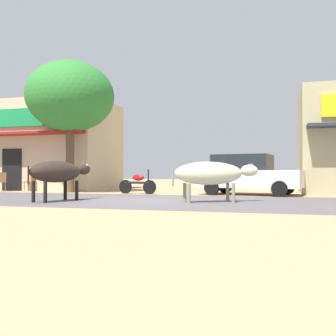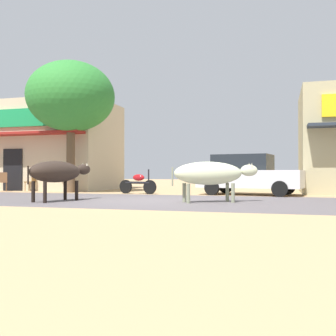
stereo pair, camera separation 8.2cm
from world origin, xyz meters
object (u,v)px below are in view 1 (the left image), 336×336
(roadside_tree, at_px, (70,97))
(parked_motorcycle, at_px, (138,183))
(cafe_chair_near_tree, at_px, (31,181))
(cow_far_dark, at_px, (211,174))
(cow_near_brown, at_px, (57,172))
(parked_hatchback_car, at_px, (248,174))
(cafe_chair_by_doorway, at_px, (1,181))

(roadside_tree, height_order, parked_motorcycle, roadside_tree)
(parked_motorcycle, height_order, cafe_chair_near_tree, parked_motorcycle)
(parked_motorcycle, height_order, cow_far_dark, cow_far_dark)
(cow_near_brown, bearing_deg, cow_far_dark, 10.50)
(cow_near_brown, bearing_deg, parked_hatchback_car, 44.21)
(parked_motorcycle, bearing_deg, cow_far_dark, -45.74)
(parked_hatchback_car, distance_m, cafe_chair_near_tree, 10.46)
(cow_near_brown, relative_size, cafe_chair_by_doorway, 2.79)
(cow_far_dark, bearing_deg, roadside_tree, 149.61)
(cafe_chair_near_tree, bearing_deg, cafe_chair_by_doorway, -157.29)
(roadside_tree, distance_m, parked_hatchback_car, 8.76)
(parked_hatchback_car, bearing_deg, cow_near_brown, -135.79)
(cow_near_brown, distance_m, cafe_chair_by_doorway, 8.07)
(parked_hatchback_car, bearing_deg, roadside_tree, -178.39)
(cow_near_brown, xyz_separation_m, cow_far_dark, (4.74, 0.88, -0.05))
(cafe_chair_near_tree, relative_size, cafe_chair_by_doorway, 1.00)
(cafe_chair_near_tree, bearing_deg, parked_hatchback_car, -1.65)
(cow_far_dark, height_order, cafe_chair_near_tree, cow_far_dark)
(parked_motorcycle, distance_m, cow_near_brown, 4.89)
(cow_far_dark, relative_size, cafe_chair_by_doorway, 2.80)
(parked_motorcycle, height_order, cafe_chair_by_doorway, parked_motorcycle)
(cafe_chair_by_doorway, bearing_deg, parked_motorcycle, -2.67)
(cafe_chair_by_doorway, bearing_deg, cow_far_dark, -21.14)
(cow_near_brown, relative_size, cow_far_dark, 1.00)
(parked_hatchback_car, relative_size, cow_far_dark, 1.68)
(cow_far_dark, bearing_deg, cafe_chair_near_tree, 153.77)
(parked_motorcycle, xyz_separation_m, cow_near_brown, (-0.93, -4.78, 0.46))
(roadside_tree, relative_size, parked_motorcycle, 3.38)
(parked_hatchback_car, xyz_separation_m, cafe_chair_near_tree, (-10.45, 0.30, -0.33))
(parked_hatchback_car, bearing_deg, parked_motorcycle, -172.93)
(roadside_tree, height_order, cow_near_brown, roadside_tree)
(roadside_tree, xyz_separation_m, cow_far_dark, (7.24, -4.25, -3.52))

